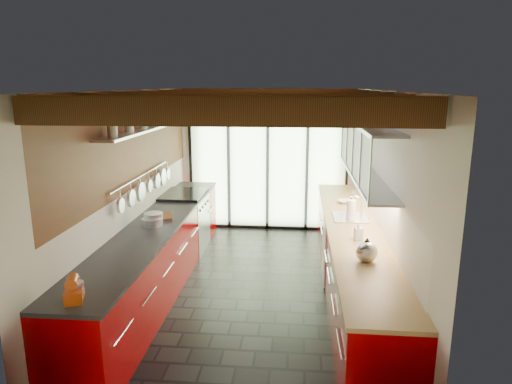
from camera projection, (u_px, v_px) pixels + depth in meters
ground at (253, 290)px, 6.07m from camera, size 5.50×5.50×0.00m
room_shell at (253, 168)px, 5.69m from camera, size 5.50×5.50×5.50m
ceiling_beams at (256, 101)px, 5.88m from camera, size 3.14×5.06×4.90m
glass_door at (268, 141)px, 8.30m from camera, size 2.95×0.10×2.90m
left_counter at (158, 254)px, 6.08m from camera, size 0.68×5.00×0.92m
range_stove at (185, 222)px, 7.49m from camera, size 0.66×0.90×0.97m
right_counter at (352, 261)px, 5.85m from camera, size 0.68×5.00×0.92m
sink_assembly at (351, 215)px, 6.12m from camera, size 0.45×0.52×0.43m
upper_cabinets_right at (367, 150)px, 5.81m from camera, size 0.34×3.00×3.00m
left_wall_fixtures at (146, 153)px, 6.08m from camera, size 0.28×2.60×0.96m
stand_mixer at (74, 290)px, 3.78m from camera, size 0.22×0.28×0.22m
pot_large at (153, 219)px, 5.83m from camera, size 0.27×0.27×0.15m
pot_small at (152, 222)px, 5.78m from camera, size 0.32×0.32×0.10m
cutting_board at (161, 216)px, 6.15m from camera, size 0.39×0.46×0.03m
kettle at (367, 250)px, 4.61m from camera, size 0.26×0.29×0.26m
paper_towel at (351, 210)px, 6.01m from camera, size 0.13×0.13×0.32m
soap_bottle at (359, 231)px, 5.25m from camera, size 0.10×0.10×0.22m
bowl at (344, 202)px, 6.89m from camera, size 0.24×0.24×0.05m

